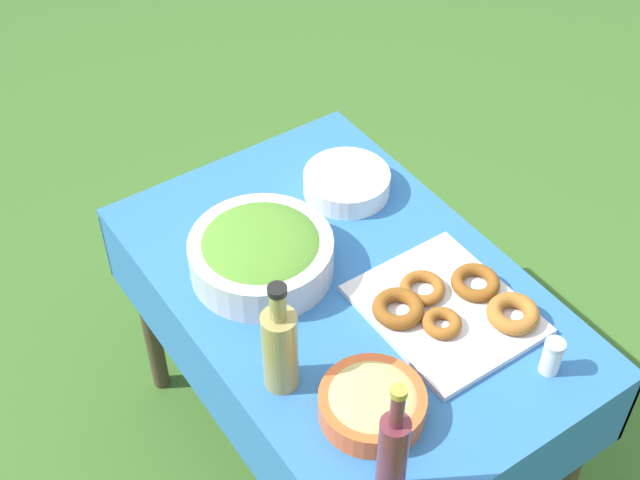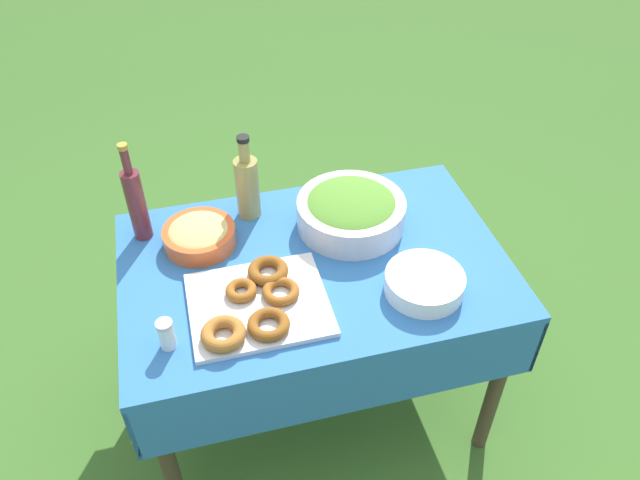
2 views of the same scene
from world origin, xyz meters
name	(u,v)px [view 2 (image 2 of 2)]	position (x,y,z in m)	size (l,w,h in m)	color
ground_plane	(315,399)	(0.00, 0.00, 0.00)	(14.00, 14.00, 0.00)	#3D6B28
picnic_table	(314,287)	(0.00, 0.00, 0.61)	(1.16, 0.76, 0.72)	#2D6BB2
salad_bowl	(351,210)	(-0.16, -0.14, 0.78)	(0.35, 0.35, 0.12)	silver
pasta_bowl	(199,235)	(0.32, -0.17, 0.76)	(0.22, 0.22, 0.08)	#E05B28
donut_platter	(257,304)	(0.20, 0.14, 0.74)	(0.39, 0.36, 0.05)	silver
plate_stack	(424,283)	(-0.28, 0.20, 0.75)	(0.23, 0.23, 0.06)	white
olive_oil_bottle	(247,185)	(0.15, -0.28, 0.84)	(0.08, 0.08, 0.30)	#998E4C
wine_bottle	(136,202)	(0.49, -0.25, 0.85)	(0.06, 0.06, 0.34)	maroon
salt_shaker	(166,334)	(0.45, 0.22, 0.77)	(0.04, 0.04, 0.09)	white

